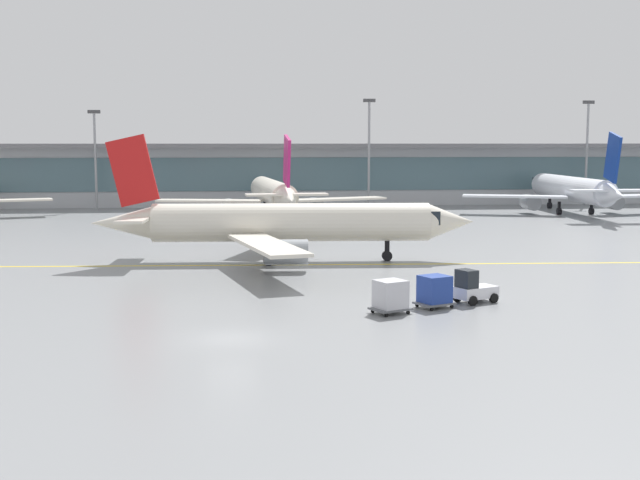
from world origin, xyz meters
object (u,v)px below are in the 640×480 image
Objects in this scene: apron_light_mast_2 at (369,149)px; cargo_dolly_trailing at (390,295)px; apron_light_mast_1 at (95,155)px; baggage_tug at (473,288)px; apron_light_mast_3 at (587,149)px; cargo_dolly_lead at (435,290)px; taxiing_regional_jet at (286,224)px; gate_airplane_2 at (572,189)px; gate_airplane_1 at (273,193)px.

cargo_dolly_trailing is at bearing -98.43° from apron_light_mast_2.
apron_light_mast_1 reaches higher than cargo_dolly_trailing.
baggage_tug is 85.25m from apron_light_mast_3.
apron_light_mast_1 reaches higher than cargo_dolly_lead.
taxiing_regional_jet reaches higher than baggage_tug.
cargo_dolly_trailing is 0.16× the size of apron_light_mast_2.
cargo_dolly_lead is at bearing -0.00° from cargo_dolly_trailing.
apron_light_mast_1 is (-66.33, 13.69, 4.57)m from gate_airplane_2.
apron_light_mast_3 is (49.40, 15.94, 5.57)m from gate_airplane_1.
gate_airplane_2 is at bearing 36.04° from cargo_dolly_lead.
gate_airplane_2 is 59.58m from taxiing_regional_jet.
baggage_tug is (10.23, -18.99, -2.25)m from taxiing_regional_jet.
gate_airplane_2 is at bearing -11.66° from apron_light_mast_1.
gate_airplane_2 is 2.32× the size of apron_light_mast_1.
gate_airplane_2 is 1.06× the size of taxiing_regional_jet.
taxiing_regional_jet reaches higher than cargo_dolly_lead.
gate_airplane_1 reaches higher than baggage_tug.
taxiing_regional_jet is 22.19m from cargo_dolly_trailing.
apron_light_mast_3 is (42.70, 76.15, 7.72)m from cargo_dolly_lead.
apron_light_mast_1 is 0.89× the size of apron_light_mast_2.
cargo_dolly_lead is 0.16× the size of apron_light_mast_3.
apron_light_mast_2 is (-26.37, 12.07, 5.45)m from gate_airplane_2.
gate_airplane_2 is at bearing 37.51° from baggage_tug.
gate_airplane_2 is 29.51m from apron_light_mast_2.
baggage_tug is at bearing -58.14° from taxiing_regional_jet.
cargo_dolly_trailing is 76.97m from apron_light_mast_2.
cargo_dolly_trailing is 82.82m from apron_light_mast_1.
gate_airplane_2 is at bearing -91.77° from gate_airplane_1.
apron_light_mast_2 is at bearing 58.76° from cargo_dolly_lead.
gate_airplane_2 is 12.99× the size of cargo_dolly_lead.
taxiing_regional_jet is 1.96× the size of apron_light_mast_2.
apron_light_mast_2 is (39.96, -1.62, 0.88)m from apron_light_mast_1.
apron_light_mast_2 reaches higher than baggage_tug.
apron_light_mast_3 is (74.36, 0.13, 0.88)m from apron_light_mast_1.
baggage_tug is (9.42, -58.94, -2.32)m from gate_airplane_1.
apron_light_mast_3 reaches higher than gate_airplane_2.
baggage_tug is 6.23m from cargo_dolly_trailing.
gate_airplane_1 is 39.96m from taxiing_regional_jet.
taxiing_regional_jet is 12.28× the size of cargo_dolly_lead.
gate_airplane_1 is at bearing -162.11° from apron_light_mast_3.
apron_light_mast_2 reaches higher than gate_airplane_1.
gate_airplane_1 is 12.55× the size of cargo_dolly_trailing.
taxiing_regional_jet is 75.35m from apron_light_mast_3.
cargo_dolly_trailing is at bearing -69.63° from apron_light_mast_1.
cargo_dolly_trailing is (-37.60, -63.68, -2.27)m from gate_airplane_2.
apron_light_mast_3 is (8.03, 13.82, 5.45)m from gate_airplane_2.
apron_light_mast_2 is (15.81, 54.14, 5.63)m from taxiing_regional_jet.
baggage_tug is at bearing -94.36° from apron_light_mast_2.
apron_light_mast_3 reaches higher than gate_airplane_1.
gate_airplane_2 is at bearing 48.48° from taxiing_regional_jet.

